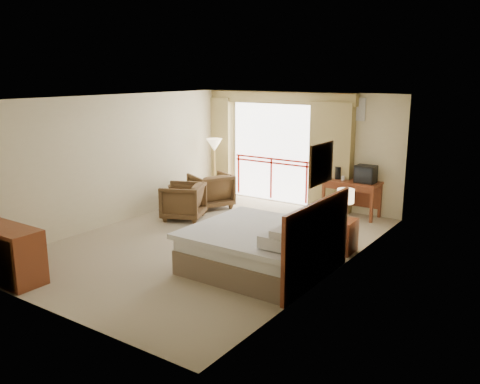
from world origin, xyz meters
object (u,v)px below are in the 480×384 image
Objects in this scene: bed at (263,247)px; side_table at (180,193)px; table_lamp at (346,197)px; armchair_near at (184,219)px; dresser at (7,254)px; tv at (366,174)px; desk at (353,188)px; armchair_far at (211,207)px; floor_lamp at (214,147)px; wastebasket at (319,214)px; nightstand at (343,236)px.

side_table is at bearing 150.49° from bed.
armchair_near is (-3.73, -0.05, -1.01)m from table_lamp.
tv is at bearing 67.49° from dresser.
bed is 3.48× the size of side_table.
side_table is at bearing 174.47° from table_lamp.
armchair_near is at bearing -43.80° from side_table.
tv is 0.33× the size of dresser.
dresser is (-3.26, -6.40, -0.56)m from tv.
armchair_near is at bearing -141.77° from desk.
dresser is at bearing -98.67° from tv.
desk is 3.34m from armchair_far.
table_lamp is 5.62m from dresser.
bed is 3.99m from side_table.
tv is 3.68m from armchair_far.
table_lamp reaches higher than armchair_far.
tv is 0.69× the size of side_table.
desk is at bearing 90.81° from bed.
dresser is at bearing -84.91° from floor_lamp.
dresser is (0.53, -5.97, -0.89)m from floor_lamp.
dresser is (-2.55, -5.63, 0.26)m from wastebasket.
nightstand is (0.73, 1.51, -0.08)m from bed.
table_lamp reaches higher than desk.
bed is at bearing -89.52° from desk.
tv is at bearing 102.23° from table_lamp.
bed reaches higher than dresser.
armchair_far is 1.47× the size of side_table.
desk is at bearing 29.00° from side_table.
armchair_far is at bearing -142.74° from tv.
desk is 3.91m from side_table.
dresser is (-3.01, -2.60, 0.05)m from bed.
floor_lamp is (-4.28, 1.86, 1.02)m from nightstand.
table_lamp is at bearing 88.48° from nightstand.
bed is 1.39× the size of floor_lamp.
table_lamp is at bearing -71.47° from desk.
tv reaches higher than dresser.
armchair_near is at bearing 153.25° from bed.
desk is 0.96× the size of dresser.
armchair_far is at bearing 61.94° from side_table.
floor_lamp reaches higher than dresser.
table_lamp reaches higher than dresser.
side_table is 0.40× the size of floor_lamp.
dresser reaches higher than armchair_far.
bed is 3.87m from desk.
floor_lamp reaches higher than desk.
side_table is 4.59m from dresser.
armchair_near is 0.57× the size of floor_lamp.
bed is at bearing 76.01° from armchair_far.
bed is at bearing 45.26° from dresser.
tv reaches higher than bed.
bed reaches higher than armchair_near.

